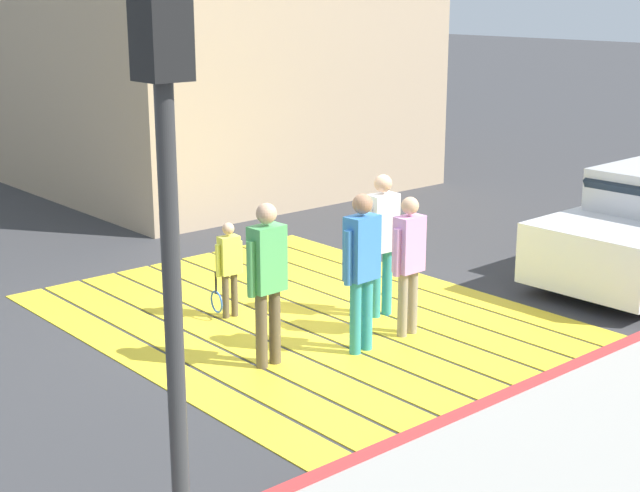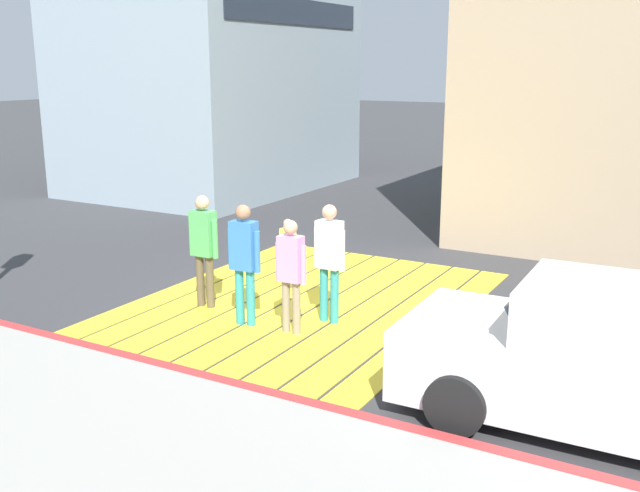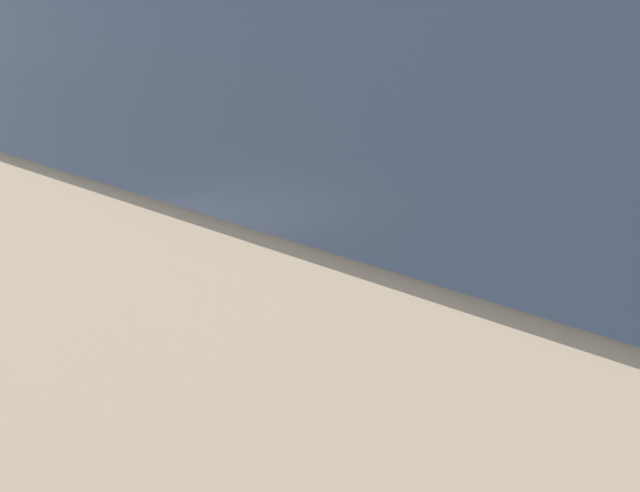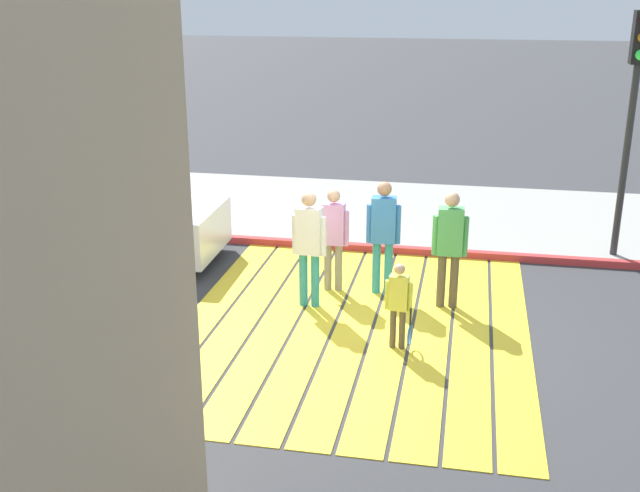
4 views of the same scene
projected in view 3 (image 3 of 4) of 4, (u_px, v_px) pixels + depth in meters
ground_plane at (349, 299)px, 14.07m from camera, size 120.00×120.00×0.00m
crosswalk_stripes at (349, 299)px, 14.06m from camera, size 6.40×4.90×0.01m
sidewalk_west at (165, 231)px, 18.07m from camera, size 4.80×40.00×0.12m
curb_painted at (231, 254)px, 16.38m from camera, size 0.16×40.00×0.13m
car_parked_near_curb at (0, 291)px, 12.17m from camera, size 2.06×4.34×1.57m
traffic_light_corner at (373, 82)px, 18.43m from camera, size 0.39×0.28×4.24m
pedestrian_adult_lead at (289, 239)px, 13.71m from camera, size 0.25×0.52×1.79m
pedestrian_adult_trailing at (308, 220)px, 14.87m from camera, size 0.26×0.53×1.81m
pedestrian_adult_side at (274, 233)px, 14.38m from camera, size 0.22×0.49×1.66m
pedestrian_teen_behind at (365, 215)px, 15.27m from camera, size 0.24×0.52×1.80m
pedestrian_child_with_racket at (406, 259)px, 13.90m from camera, size 0.28×0.38×1.21m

